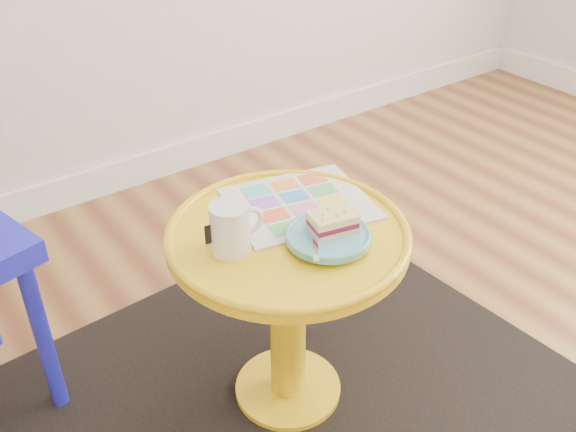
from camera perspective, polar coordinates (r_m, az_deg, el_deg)
rug at (r=1.70m, az=0.00°, el=-15.23°), size 1.36×1.17×0.01m
side_table at (r=1.45m, az=0.00°, el=-5.95°), size 0.52×0.52×0.50m
newspaper at (r=1.46m, az=1.01°, el=1.13°), size 0.36×0.33×0.01m
mug at (r=1.29m, az=-5.08°, el=-0.94°), size 0.12×0.08×0.11m
plate at (r=1.32m, az=3.58°, el=-1.86°), size 0.18×0.18×0.02m
cake_slice at (r=1.32m, az=3.99°, el=-0.53°), size 0.11×0.08×0.04m
fork at (r=1.30m, az=2.43°, el=-1.98°), size 0.10×0.12×0.00m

